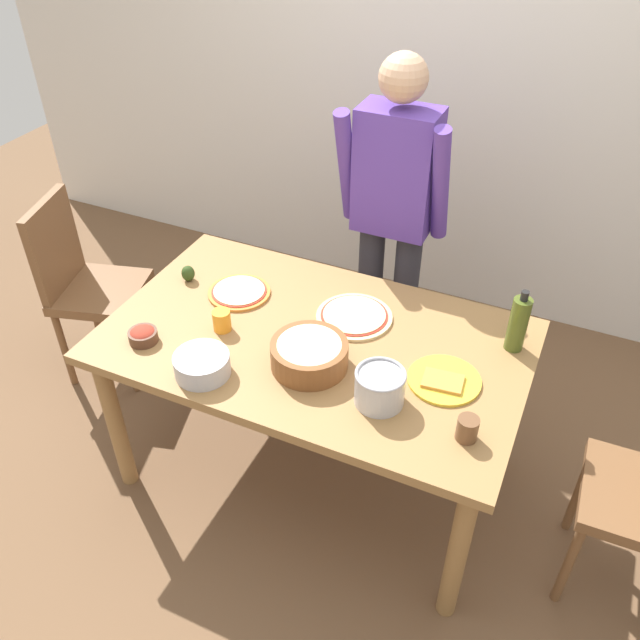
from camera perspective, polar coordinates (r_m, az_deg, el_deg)
ground at (r=3.06m, az=-0.40°, el=-12.55°), size 8.00×8.00×0.00m
wall_back at (r=3.62m, az=10.96°, el=20.27°), size 5.60×0.10×2.60m
dining_table at (r=2.58m, az=-0.46°, el=-3.09°), size 1.60×0.96×0.76m
person_cook at (r=3.00m, az=6.31°, el=9.38°), size 0.49×0.25×1.62m
chair_wooden_left at (r=3.42m, az=-19.64°, el=3.30°), size 0.49×0.49×0.95m
pizza_raw_on_board at (r=2.62m, az=2.96°, el=0.34°), size 0.30×0.30×0.02m
pizza_cooked_on_tray at (r=2.76m, az=-6.96°, el=2.41°), size 0.26×0.26×0.02m
plate_with_slice at (r=2.38m, az=10.61°, el=-5.11°), size 0.26×0.26×0.02m
popcorn_bowl at (r=2.36m, az=-0.93°, el=-2.81°), size 0.28×0.28×0.11m
mixing_bowl_steel at (r=2.38m, az=-10.12°, el=-3.81°), size 0.20×0.20×0.08m
small_sauce_bowl at (r=2.58m, az=-14.99°, el=-1.25°), size 0.11×0.11×0.06m
olive_oil_bottle at (r=2.51m, az=16.69°, el=-0.30°), size 0.07×0.07×0.26m
steel_pot at (r=2.23m, az=5.17°, el=-5.77°), size 0.17×0.17×0.13m
cup_orange at (r=2.57m, az=-8.45°, el=-0.04°), size 0.07×0.07×0.08m
cup_small_brown at (r=2.18m, az=12.56°, el=-9.12°), size 0.07×0.07×0.08m
avocado at (r=2.87m, az=-11.28°, el=3.96°), size 0.06×0.06×0.07m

